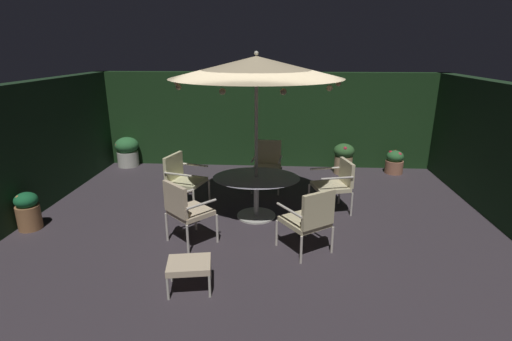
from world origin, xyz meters
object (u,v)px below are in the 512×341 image
at_px(patio_dining_table, 256,186).
at_px(patio_chair_north, 182,176).
at_px(ottoman_footrest, 189,266).
at_px(potted_plant_right_near, 344,157).
at_px(patio_chair_northeast, 185,208).
at_px(potted_plant_back_center, 28,210).
at_px(patio_umbrella, 256,67).
at_px(patio_chair_southeast, 336,182).
at_px(potted_plant_back_left, 127,151).
at_px(patio_chair_south, 268,162).
at_px(patio_chair_east, 310,217).
at_px(potted_plant_left_near, 395,162).

xyz_separation_m(patio_dining_table, patio_chair_north, (-1.39, 0.40, 0.02)).
height_order(ottoman_footrest, potted_plant_right_near, potted_plant_right_near).
xyz_separation_m(patio_chair_northeast, potted_plant_back_center, (-2.68, 0.33, -0.26)).
xyz_separation_m(patio_umbrella, patio_chair_southeast, (1.40, 0.35, -1.99)).
bearing_deg(potted_plant_back_left, patio_chair_south, -21.29).
bearing_deg(patio_umbrella, potted_plant_back_left, 140.31).
distance_m(patio_dining_table, patio_chair_east, 1.45).
distance_m(patio_dining_table, ottoman_footrest, 2.30).
height_order(potted_plant_back_left, potted_plant_right_near, potted_plant_back_left).
distance_m(patio_chair_east, patio_chair_southeast, 1.65).
relative_size(patio_dining_table, patio_chair_north, 1.53).
relative_size(patio_umbrella, patio_chair_east, 2.83).
distance_m(patio_umbrella, patio_chair_southeast, 2.46).
height_order(patio_umbrella, patio_chair_north, patio_umbrella).
relative_size(patio_chair_northeast, potted_plant_right_near, 1.39).
bearing_deg(patio_chair_south, potted_plant_right_near, 33.10).
xyz_separation_m(patio_chair_east, potted_plant_right_near, (1.04, 3.76, -0.16)).
bearing_deg(patio_chair_north, patio_chair_northeast, -74.24).
bearing_deg(patio_chair_southeast, patio_umbrella, -165.81).
distance_m(patio_chair_east, ottoman_footrest, 1.82).
relative_size(patio_chair_northeast, patio_chair_east, 1.01).
height_order(patio_chair_southeast, potted_plant_left_near, patio_chair_southeast).
distance_m(patio_chair_east, potted_plant_back_left, 5.83).
relative_size(ottoman_footrest, potted_plant_left_near, 1.07).
bearing_deg(potted_plant_back_left, ottoman_footrest, -61.43).
xyz_separation_m(patio_dining_table, potted_plant_right_near, (1.87, 2.57, -0.17)).
bearing_deg(patio_chair_east, potted_plant_right_near, 74.56).
bearing_deg(patio_umbrella, patio_chair_north, 164.04).
bearing_deg(potted_plant_right_near, patio_chair_north, -146.33).
height_order(patio_chair_southeast, patio_chair_south, patio_chair_south).
bearing_deg(potted_plant_left_near, potted_plant_back_center, -153.26).
height_order(patio_dining_table, patio_chair_east, patio_chair_east).
height_order(patio_dining_table, potted_plant_back_left, patio_dining_table).
relative_size(patio_umbrella, patio_chair_north, 2.85).
bearing_deg(patio_chair_north, potted_plant_back_center, -153.64).
height_order(patio_dining_table, potted_plant_left_near, patio_dining_table).
relative_size(potted_plant_right_near, potted_plant_left_near, 1.31).
bearing_deg(patio_chair_east, patio_chair_southeast, 69.88).
bearing_deg(ottoman_footrest, patio_dining_table, 72.96).
xyz_separation_m(ottoman_footrest, potted_plant_right_near, (2.54, 4.76, 0.07)).
bearing_deg(patio_chair_south, patio_chair_northeast, -114.11).
bearing_deg(potted_plant_back_center, potted_plant_back_left, 85.76).
bearing_deg(patio_chair_northeast, patio_chair_north, 105.76).
xyz_separation_m(patio_chair_south, ottoman_footrest, (-0.81, -3.63, -0.25)).
relative_size(patio_dining_table, patio_chair_south, 1.49).
relative_size(patio_umbrella, potted_plant_left_near, 5.12).
distance_m(potted_plant_back_left, potted_plant_back_center, 3.55).
distance_m(patio_chair_east, potted_plant_left_near, 4.47).
distance_m(patio_umbrella, potted_plant_back_center, 4.34).
relative_size(patio_chair_north, potted_plant_back_center, 1.56).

